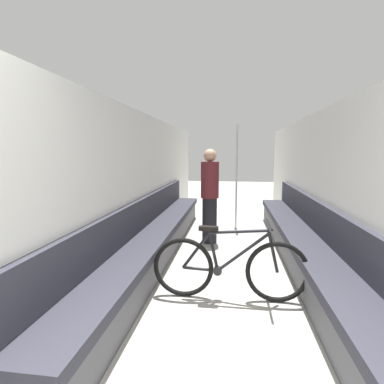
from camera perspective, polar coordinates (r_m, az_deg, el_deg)
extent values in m
cube|color=silver|center=(4.21, -11.11, 0.96)|extent=(0.10, 9.74, 2.09)
cube|color=silver|center=(4.17, 24.85, 0.34)|extent=(0.10, 9.74, 2.09)
cube|color=#4C4C51|center=(4.39, -6.75, -10.32)|extent=(0.42, 5.67, 0.35)
cube|color=#2D2D38|center=(4.33, -6.80, -7.49)|extent=(0.49, 5.67, 0.10)
cube|color=#2D2D38|center=(4.33, -9.54, -4.02)|extent=(0.07, 5.67, 0.42)
cube|color=#4C4C51|center=(4.37, 20.10, -10.86)|extent=(0.42, 5.67, 0.35)
cube|color=#2D2D38|center=(4.30, 20.24, -8.01)|extent=(0.49, 5.67, 0.10)
cube|color=#2D2D38|center=(4.29, 23.13, -4.62)|extent=(0.07, 5.67, 0.42)
torus|color=black|center=(3.25, -1.68, -14.15)|extent=(0.64, 0.05, 0.64)
torus|color=black|center=(3.25, 15.93, -14.48)|extent=(0.64, 0.05, 0.64)
cylinder|color=black|center=(3.23, 1.59, -14.45)|extent=(0.36, 0.03, 0.05)
cylinder|color=black|center=(3.17, 0.71, -11.16)|extent=(0.29, 0.03, 0.39)
cylinder|color=black|center=(3.15, 4.05, -10.90)|extent=(0.13, 0.03, 0.45)
cylinder|color=black|center=(3.15, 9.63, -11.30)|extent=(0.53, 0.03, 0.44)
cylinder|color=black|center=(3.08, 8.82, -7.47)|extent=(0.60, 0.03, 0.08)
cylinder|color=black|center=(3.17, 15.19, -11.03)|extent=(0.13, 0.03, 0.42)
cylinder|color=black|center=(3.22, 4.89, -14.69)|extent=(0.09, 0.06, 0.09)
cube|color=black|center=(3.09, 3.18, -6.94)|extent=(0.20, 0.07, 0.04)
cylinder|color=black|center=(3.08, 14.49, -5.96)|extent=(0.02, 0.46, 0.02)
cylinder|color=gray|center=(6.10, 8.29, -6.88)|extent=(0.08, 0.08, 0.01)
cylinder|color=silver|center=(5.93, 8.48, 2.81)|extent=(0.04, 0.04, 2.07)
cylinder|color=black|center=(5.09, 3.36, -5.36)|extent=(0.25, 0.25, 0.77)
cylinder|color=#5B1E23|center=(4.98, 3.42, 2.33)|extent=(0.30, 0.30, 0.60)
sphere|color=tan|center=(4.96, 3.46, 6.99)|extent=(0.21, 0.21, 0.21)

